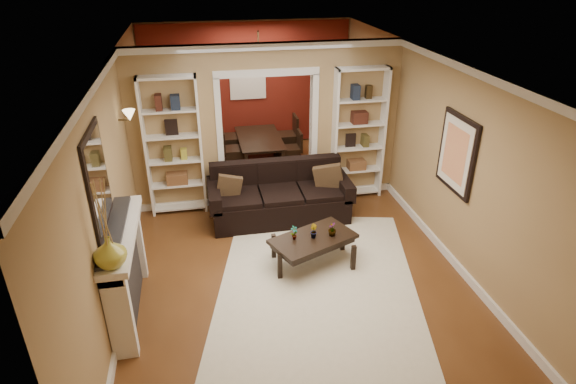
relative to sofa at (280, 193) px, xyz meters
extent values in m
plane|color=brown|center=(-0.07, -0.45, -0.45)|extent=(8.00, 8.00, 0.00)
plane|color=white|center=(-0.07, -0.45, 2.25)|extent=(8.00, 8.00, 0.00)
plane|color=#A48456|center=(-0.07, 3.55, 0.90)|extent=(8.00, 0.00, 8.00)
plane|color=#A48456|center=(-0.07, -4.45, 0.90)|extent=(8.00, 0.00, 8.00)
plane|color=#A48456|center=(-2.32, -0.45, 0.90)|extent=(0.00, 8.00, 8.00)
plane|color=#A48456|center=(2.18, -0.45, 0.90)|extent=(0.00, 8.00, 8.00)
cube|color=#A48456|center=(-0.07, 0.75, 0.90)|extent=(4.50, 0.15, 2.70)
cube|color=maroon|center=(-0.07, 3.52, 0.87)|extent=(4.44, 0.04, 2.64)
cube|color=#8CA5CC|center=(-0.07, 3.48, 1.10)|extent=(0.78, 0.03, 0.98)
cube|color=silver|center=(0.18, -1.84, -0.44)|extent=(3.32, 4.08, 0.01)
cube|color=black|center=(0.00, 0.00, 0.00)|extent=(2.29, 0.99, 0.89)
cube|color=#523C23|center=(-0.81, -0.02, 0.18)|extent=(0.38, 0.12, 0.38)
cube|color=#523C23|center=(0.81, -0.02, 0.22)|extent=(0.47, 0.26, 0.46)
cube|color=black|center=(0.22, -1.39, -0.23)|extent=(1.30, 1.03, 0.43)
imported|color=#336626|center=(-0.05, -1.39, 0.09)|extent=(0.13, 0.12, 0.20)
imported|color=#336626|center=(0.22, -1.39, 0.09)|extent=(0.10, 0.12, 0.19)
imported|color=#336626|center=(0.49, -1.39, 0.09)|extent=(0.15, 0.15, 0.20)
cube|color=white|center=(-1.62, 0.58, 0.70)|extent=(0.90, 0.30, 2.30)
cube|color=white|center=(1.48, 0.58, 0.70)|extent=(0.90, 0.30, 2.30)
cube|color=white|center=(-2.16, -1.95, 0.13)|extent=(0.32, 1.70, 1.16)
imported|color=#A7A536|center=(-2.16, -2.65, 0.88)|extent=(0.35, 0.35, 0.33)
cube|color=silver|center=(-2.30, -1.95, 1.35)|extent=(0.03, 0.95, 1.10)
cube|color=#FFE0A5|center=(-2.22, 0.10, 1.38)|extent=(0.18, 0.18, 0.22)
cube|color=black|center=(2.14, -1.45, 1.10)|extent=(0.04, 0.85, 1.05)
imported|color=black|center=(0.04, 2.39, -0.17)|extent=(1.56, 0.87, 0.55)
cube|color=black|center=(-0.51, 2.09, -0.01)|extent=(0.46, 0.46, 0.87)
cube|color=black|center=(0.59, 2.09, -0.07)|extent=(0.47, 0.47, 0.75)
cube|color=black|center=(-0.51, 2.69, 0.03)|extent=(0.61, 0.61, 0.95)
cube|color=black|center=(0.59, 2.69, 0.00)|extent=(0.59, 0.59, 0.90)
cube|color=#3B2F1B|center=(-0.07, 2.25, 1.57)|extent=(0.50, 0.50, 0.30)
camera|label=1|loc=(-1.20, -6.86, 3.51)|focal=30.00mm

